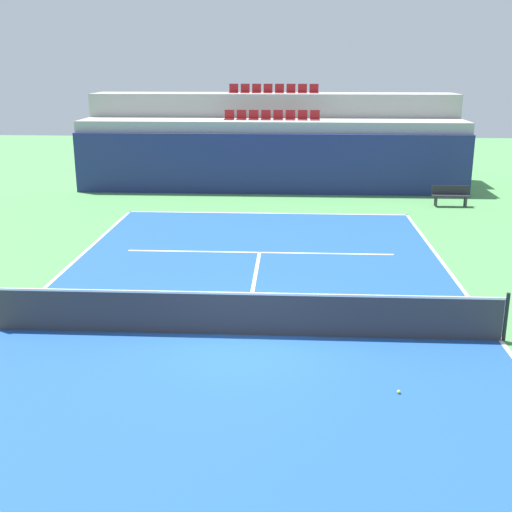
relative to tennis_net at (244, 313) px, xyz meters
name	(u,v)px	position (x,y,z in m)	size (l,w,h in m)	color
ground_plane	(244,335)	(0.00, 0.00, -0.51)	(80.00, 80.00, 0.00)	#4C8C4C
court_surface	(244,335)	(0.00, 0.00, -0.50)	(11.00, 24.00, 0.01)	#1E4C99
baseline_far	(267,213)	(0.00, 11.95, -0.50)	(11.00, 0.10, 0.00)	white
sideline_right	(501,340)	(5.45, 0.00, -0.50)	(0.10, 24.00, 0.00)	white
service_line_far	(260,252)	(0.00, 6.40, -0.50)	(8.26, 0.10, 0.00)	white
centre_service_line	(253,286)	(0.00, 3.20, -0.50)	(0.10, 6.40, 0.00)	white
back_wall	(271,164)	(0.00, 16.00, 0.83)	(17.71, 0.30, 2.68)	navy
stands_tier_lower	(272,155)	(0.00, 17.35, 1.08)	(17.71, 2.40, 3.18)	#9E9E99
stands_tier_upper	(273,137)	(0.00, 19.75, 1.63)	(17.71, 2.40, 4.27)	#9E9E99
seating_row_lower	(272,117)	(0.00, 17.44, 2.79)	(4.38, 0.44, 0.44)	maroon
seating_row_upper	(274,90)	(0.00, 19.84, 3.89)	(4.38, 0.44, 0.44)	maroon
tennis_net	(244,313)	(0.00, 0.00, 0.00)	(11.08, 0.08, 1.07)	black
player_bench	(451,194)	(7.50, 13.74, 0.00)	(1.50, 0.40, 0.85)	#232328
tennis_ball_0	(399,392)	(2.93, -2.45, -0.47)	(0.07, 0.07, 0.07)	#CCE033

